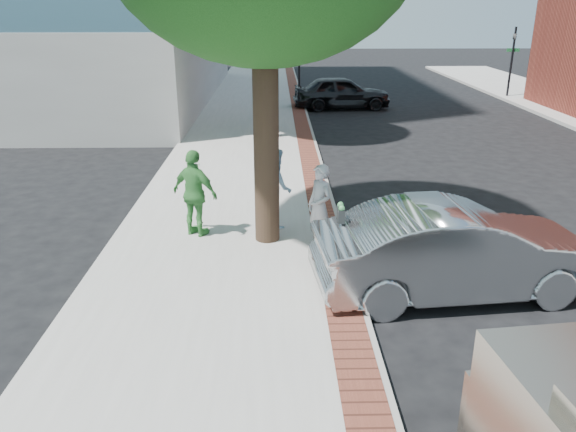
{
  "coord_description": "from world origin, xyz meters",
  "views": [
    {
      "loc": [
        -0.41,
        -9.3,
        4.9
      ],
      "look_at": [
        -0.19,
        0.5,
        1.2
      ],
      "focal_mm": 35.0,
      "sensor_mm": 36.0,
      "label": 1
    }
  ],
  "objects_px": {
    "person_gray": "(320,206)",
    "person_officer": "(275,187)",
    "person_green": "(195,193)",
    "sedan_silver": "(457,251)",
    "bg_car": "(342,92)",
    "parking_meter": "(340,226)"
  },
  "relations": [
    {
      "from": "person_officer",
      "to": "sedan_silver",
      "type": "height_order",
      "value": "person_officer"
    },
    {
      "from": "bg_car",
      "to": "person_gray",
      "type": "bearing_deg",
      "value": 168.19
    },
    {
      "from": "parking_meter",
      "to": "sedan_silver",
      "type": "bearing_deg",
      "value": -8.39
    },
    {
      "from": "bg_car",
      "to": "person_officer",
      "type": "bearing_deg",
      "value": 164.45
    },
    {
      "from": "person_gray",
      "to": "person_officer",
      "type": "height_order",
      "value": "person_officer"
    },
    {
      "from": "person_officer",
      "to": "person_green",
      "type": "bearing_deg",
      "value": 94.47
    },
    {
      "from": "person_green",
      "to": "sedan_silver",
      "type": "distance_m",
      "value": 5.54
    },
    {
      "from": "person_green",
      "to": "sedan_silver",
      "type": "relative_size",
      "value": 0.38
    },
    {
      "from": "parking_meter",
      "to": "sedan_silver",
      "type": "xyz_separation_m",
      "value": [
        2.05,
        -0.3,
        -0.37
      ]
    },
    {
      "from": "sedan_silver",
      "to": "person_gray",
      "type": "bearing_deg",
      "value": 45.65
    },
    {
      "from": "parking_meter",
      "to": "sedan_silver",
      "type": "relative_size",
      "value": 0.29
    },
    {
      "from": "person_gray",
      "to": "sedan_silver",
      "type": "xyz_separation_m",
      "value": [
        2.3,
        -1.82,
        -0.2
      ]
    },
    {
      "from": "parking_meter",
      "to": "person_gray",
      "type": "xyz_separation_m",
      "value": [
        -0.25,
        1.52,
        -0.18
      ]
    },
    {
      "from": "person_officer",
      "to": "bg_car",
      "type": "height_order",
      "value": "person_officer"
    },
    {
      "from": "parking_meter",
      "to": "person_gray",
      "type": "bearing_deg",
      "value": 99.52
    },
    {
      "from": "parking_meter",
      "to": "bg_car",
      "type": "bearing_deg",
      "value": 83.48
    },
    {
      "from": "person_gray",
      "to": "person_green",
      "type": "height_order",
      "value": "person_green"
    },
    {
      "from": "person_green",
      "to": "bg_car",
      "type": "bearing_deg",
      "value": -76.87
    },
    {
      "from": "person_officer",
      "to": "sedan_silver",
      "type": "xyz_separation_m",
      "value": [
        3.21,
        -3.09,
        -0.22
      ]
    },
    {
      "from": "person_green",
      "to": "bg_car",
      "type": "distance_m",
      "value": 17.44
    },
    {
      "from": "person_gray",
      "to": "person_green",
      "type": "bearing_deg",
      "value": -136.31
    },
    {
      "from": "sedan_silver",
      "to": "bg_car",
      "type": "distance_m",
      "value": 19.2
    }
  ]
}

